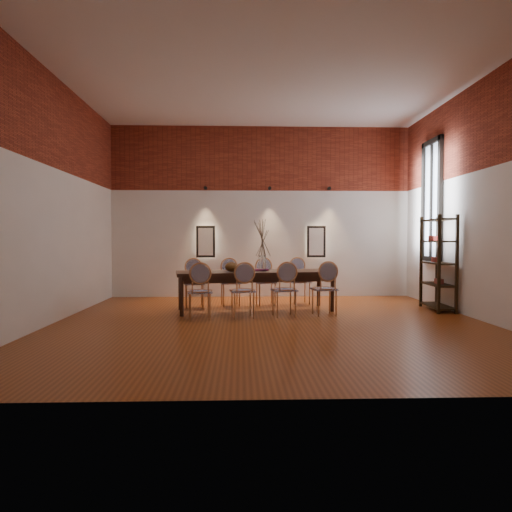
{
  "coord_description": "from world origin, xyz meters",
  "views": [
    {
      "loc": [
        -0.49,
        -7.26,
        1.34
      ],
      "look_at": [
        -0.21,
        0.93,
        1.05
      ],
      "focal_mm": 32.0,
      "sensor_mm": 36.0,
      "label": 1
    }
  ],
  "objects_px": {
    "chair_far_a": "(194,283)",
    "chair_far_c": "(266,282)",
    "chair_near_a": "(200,292)",
    "chair_far_d": "(300,281)",
    "shelving_rack": "(438,263)",
    "chair_near_d": "(324,289)",
    "book": "(261,270)",
    "vase": "(262,263)",
    "chair_near_c": "(284,290)",
    "bowl": "(231,267)",
    "dining_table": "(255,291)",
    "chair_far_b": "(231,283)",
    "chair_near_b": "(243,291)"
  },
  "relations": [
    {
      "from": "dining_table",
      "to": "book",
      "type": "xyz_separation_m",
      "value": [
        0.12,
        0.15,
        0.39
      ]
    },
    {
      "from": "chair_near_b",
      "to": "vase",
      "type": "height_order",
      "value": "vase"
    },
    {
      "from": "chair_far_b",
      "to": "book",
      "type": "height_order",
      "value": "chair_far_b"
    },
    {
      "from": "chair_near_d",
      "to": "book",
      "type": "relative_size",
      "value": 3.62
    },
    {
      "from": "dining_table",
      "to": "chair_near_c",
      "type": "distance_m",
      "value": 0.84
    },
    {
      "from": "chair_far_a",
      "to": "bowl",
      "type": "height_order",
      "value": "chair_far_a"
    },
    {
      "from": "dining_table",
      "to": "chair_far_b",
      "type": "relative_size",
      "value": 3.13
    },
    {
      "from": "chair_near_c",
      "to": "chair_far_c",
      "type": "height_order",
      "value": "same"
    },
    {
      "from": "chair_far_a",
      "to": "chair_near_a",
      "type": "bearing_deg",
      "value": 90.0
    },
    {
      "from": "chair_near_c",
      "to": "book",
      "type": "distance_m",
      "value": 0.95
    },
    {
      "from": "chair_far_c",
      "to": "chair_far_d",
      "type": "relative_size",
      "value": 1.0
    },
    {
      "from": "chair_near_c",
      "to": "vase",
      "type": "distance_m",
      "value": 0.9
    },
    {
      "from": "chair_near_a",
      "to": "vase",
      "type": "height_order",
      "value": "vase"
    },
    {
      "from": "dining_table",
      "to": "chair_far_b",
      "type": "height_order",
      "value": "chair_far_b"
    },
    {
      "from": "chair_far_c",
      "to": "shelving_rack",
      "type": "distance_m",
      "value": 3.38
    },
    {
      "from": "bowl",
      "to": "shelving_rack",
      "type": "relative_size",
      "value": 0.13
    },
    {
      "from": "chair_far_c",
      "to": "book",
      "type": "height_order",
      "value": "chair_far_c"
    },
    {
      "from": "chair_far_b",
      "to": "vase",
      "type": "xyz_separation_m",
      "value": [
        0.62,
        -0.66,
        0.43
      ]
    },
    {
      "from": "book",
      "to": "chair_near_d",
      "type": "bearing_deg",
      "value": -33.11
    },
    {
      "from": "vase",
      "to": "chair_near_c",
      "type": "bearing_deg",
      "value": -63.79
    },
    {
      "from": "chair_near_c",
      "to": "vase",
      "type": "relative_size",
      "value": 3.13
    },
    {
      "from": "chair_near_a",
      "to": "chair_far_d",
      "type": "relative_size",
      "value": 1.0
    },
    {
      "from": "chair_far_b",
      "to": "bowl",
      "type": "relative_size",
      "value": 3.92
    },
    {
      "from": "chair_near_a",
      "to": "chair_far_a",
      "type": "relative_size",
      "value": 1.0
    },
    {
      "from": "chair_far_a",
      "to": "chair_far_b",
      "type": "relative_size",
      "value": 1.0
    },
    {
      "from": "shelving_rack",
      "to": "chair_near_d",
      "type": "bearing_deg",
      "value": -164.09
    },
    {
      "from": "dining_table",
      "to": "chair_far_a",
      "type": "bearing_deg",
      "value": 145.7
    },
    {
      "from": "dining_table",
      "to": "chair_near_d",
      "type": "height_order",
      "value": "chair_near_d"
    },
    {
      "from": "chair_near_d",
      "to": "bowl",
      "type": "bearing_deg",
      "value": 155.82
    },
    {
      "from": "chair_near_c",
      "to": "chair_far_b",
      "type": "distance_m",
      "value": 1.68
    },
    {
      "from": "chair_near_c",
      "to": "chair_far_c",
      "type": "distance_m",
      "value": 1.51
    },
    {
      "from": "dining_table",
      "to": "chair_far_b",
      "type": "bearing_deg",
      "value": 116.04
    },
    {
      "from": "vase",
      "to": "book",
      "type": "height_order",
      "value": "vase"
    },
    {
      "from": "vase",
      "to": "chair_near_d",
      "type": "bearing_deg",
      "value": -28.76
    },
    {
      "from": "chair_far_d",
      "to": "vase",
      "type": "relative_size",
      "value": 3.13
    },
    {
      "from": "chair_far_b",
      "to": "chair_far_c",
      "type": "height_order",
      "value": "same"
    },
    {
      "from": "bowl",
      "to": "book",
      "type": "xyz_separation_m",
      "value": [
        0.56,
        0.27,
        -0.07
      ]
    },
    {
      "from": "chair_far_c",
      "to": "chair_near_c",
      "type": "bearing_deg",
      "value": 90.0
    },
    {
      "from": "chair_near_a",
      "to": "chair_far_c",
      "type": "relative_size",
      "value": 1.0
    },
    {
      "from": "bowl",
      "to": "chair_near_a",
      "type": "bearing_deg",
      "value": -123.25
    },
    {
      "from": "bowl",
      "to": "chair_near_d",
      "type": "bearing_deg",
      "value": -15.03
    },
    {
      "from": "shelving_rack",
      "to": "chair_far_b",
      "type": "bearing_deg",
      "value": 172.55
    },
    {
      "from": "chair_near_a",
      "to": "chair_far_d",
      "type": "height_order",
      "value": "same"
    },
    {
      "from": "chair_far_a",
      "to": "chair_far_c",
      "type": "xyz_separation_m",
      "value": [
        1.45,
        0.23,
        0.0
      ]
    },
    {
      "from": "chair_near_d",
      "to": "shelving_rack",
      "type": "distance_m",
      "value": 2.38
    },
    {
      "from": "chair_near_a",
      "to": "vase",
      "type": "relative_size",
      "value": 3.13
    },
    {
      "from": "chair_near_d",
      "to": "chair_far_b",
      "type": "bearing_deg",
      "value": 134.34
    },
    {
      "from": "chair_near_c",
      "to": "vase",
      "type": "height_order",
      "value": "vase"
    },
    {
      "from": "chair_near_a",
      "to": "book",
      "type": "xyz_separation_m",
      "value": [
        1.09,
        1.06,
        0.3
      ]
    },
    {
      "from": "vase",
      "to": "shelving_rack",
      "type": "distance_m",
      "value": 3.35
    }
  ]
}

